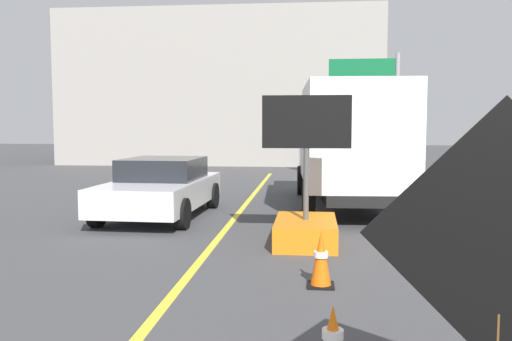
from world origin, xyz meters
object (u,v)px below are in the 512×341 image
(highway_guide_sign, at_px, (377,94))
(traffic_cone_near_sign, at_px, (333,339))
(arrow_board_trailer, at_px, (306,218))
(roadwork_sign, at_px, (501,243))
(pickup_car, at_px, (161,187))
(traffic_cone_mid_lane, at_px, (321,259))
(box_truck, at_px, (349,141))

(highway_guide_sign, xyz_separation_m, traffic_cone_near_sign, (-2.46, -17.35, -3.13))
(arrow_board_trailer, bearing_deg, traffic_cone_near_sign, -87.00)
(roadwork_sign, distance_m, pickup_car, 10.30)
(traffic_cone_mid_lane, bearing_deg, pickup_car, 124.75)
(box_truck, bearing_deg, traffic_cone_near_sign, -94.79)
(box_truck, bearing_deg, traffic_cone_mid_lane, -96.83)
(pickup_car, relative_size, traffic_cone_mid_lane, 5.87)
(traffic_cone_near_sign, bearing_deg, highway_guide_sign, 81.94)
(traffic_cone_near_sign, bearing_deg, traffic_cone_mid_lane, 91.10)
(traffic_cone_near_sign, bearing_deg, box_truck, 85.21)
(arrow_board_trailer, relative_size, box_truck, 0.39)
(pickup_car, bearing_deg, roadwork_sign, -63.30)
(traffic_cone_near_sign, height_order, traffic_cone_mid_lane, traffic_cone_mid_lane)
(highway_guide_sign, bearing_deg, traffic_cone_mid_lane, -99.59)
(box_truck, xyz_separation_m, traffic_cone_near_sign, (-0.82, -9.78, -1.44))
(arrow_board_trailer, bearing_deg, roadwork_sign, -79.77)
(roadwork_sign, distance_m, box_truck, 11.16)
(box_truck, xyz_separation_m, highway_guide_sign, (1.64, 7.56, 1.68))
(arrow_board_trailer, height_order, traffic_cone_near_sign, arrow_board_trailer)
(pickup_car, xyz_separation_m, highway_guide_sign, (6.16, 9.54, 2.73))
(roadwork_sign, xyz_separation_m, pickup_car, (-4.61, 9.17, -0.77))
(arrow_board_trailer, height_order, box_truck, box_truck)
(roadwork_sign, distance_m, traffic_cone_mid_lane, 4.16)
(roadwork_sign, relative_size, arrow_board_trailer, 0.86)
(roadwork_sign, height_order, pickup_car, roadwork_sign)
(pickup_car, bearing_deg, box_truck, 23.62)
(arrow_board_trailer, relative_size, pickup_car, 0.60)
(roadwork_sign, relative_size, traffic_cone_near_sign, 3.86)
(pickup_car, bearing_deg, traffic_cone_mid_lane, -55.25)
(roadwork_sign, bearing_deg, box_truck, 90.44)
(pickup_car, height_order, highway_guide_sign, highway_guide_sign)
(pickup_car, height_order, traffic_cone_mid_lane, pickup_car)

